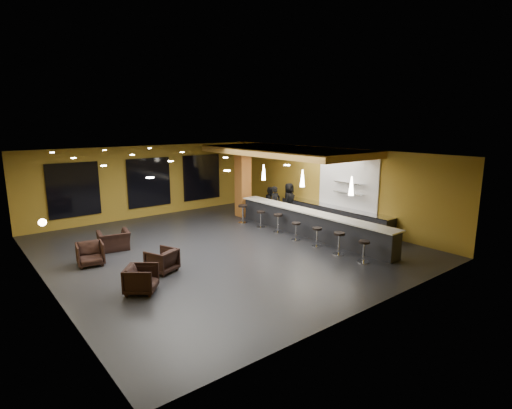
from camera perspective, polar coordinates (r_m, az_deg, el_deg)
floor at (r=15.21m, az=-4.75°, el=-6.25°), size 12.00×13.00×0.10m
ceiling at (r=14.50m, az=-4.99°, el=7.40°), size 12.00×13.00×0.10m
wall_back at (r=20.45m, az=-15.16°, el=3.23°), size 12.00×0.10×3.50m
wall_front at (r=10.13m, az=16.32°, el=-5.33°), size 12.00×0.10×3.50m
wall_left at (r=12.54m, az=-28.53°, el=-3.05°), size 0.10×13.00×3.50m
wall_right at (r=18.74m, az=10.71°, el=2.68°), size 0.10×13.00×3.50m
wood_soffit at (r=17.77m, az=4.07°, el=7.60°), size 3.60×8.00×0.28m
window_left at (r=19.25m, az=-24.59°, el=1.90°), size 2.20×0.06×2.40m
window_center at (r=20.36m, az=-15.02°, el=3.06°), size 2.20×0.06×2.40m
window_right at (r=21.71m, az=-7.76°, el=3.88°), size 2.20×0.06×2.40m
tile_backsplash at (r=18.00m, az=12.96°, el=3.03°), size 0.06×3.20×2.40m
bar_counter at (r=16.58m, az=7.72°, el=-2.81°), size 0.60×8.00×1.00m
bar_top at (r=16.46m, az=7.77°, el=-1.04°), size 0.78×8.10×0.05m
prep_counter at (r=18.37m, az=10.91°, el=-1.70°), size 0.70×6.00×0.86m
prep_top at (r=18.27m, az=10.97°, el=-0.31°), size 0.72×6.00×0.03m
wall_shelf_lower at (r=17.83m, az=13.12°, el=1.64°), size 0.30×1.50×0.03m
wall_shelf_upper at (r=17.76m, az=13.19°, el=3.07°), size 0.30×1.50×0.03m
column at (r=19.72m, az=-1.88°, el=3.33°), size 0.60×0.60×3.50m
wall_sconce at (r=13.03m, az=-28.22°, el=-2.27°), size 0.22×0.22×0.22m
pendant_0 at (r=14.93m, az=13.46°, el=2.61°), size 0.20×0.20×0.70m
pendant_1 at (r=16.57m, az=6.65°, el=3.73°), size 0.20×0.20×0.70m
pendant_2 at (r=18.39m, az=1.10°, el=4.61°), size 0.20×0.20×0.70m
staff_a at (r=18.97m, az=2.78°, el=0.14°), size 0.64×0.46×1.64m
staff_b at (r=19.54m, az=2.12°, el=0.32°), size 0.90×0.81×1.53m
staff_c at (r=19.62m, az=4.74°, el=0.61°), size 0.98×0.83×1.71m
armchair_a at (r=11.64m, az=-16.07°, el=-10.21°), size 1.16×1.15×0.76m
armchair_b at (r=12.96m, az=-13.30°, el=-7.79°), size 1.06×1.07×0.75m
armchair_c at (r=14.28m, az=-22.59°, el=-6.54°), size 0.95×0.96×0.76m
armchair_d at (r=15.63m, az=-19.66°, el=-4.87°), size 1.24×1.13×0.71m
bar_stool_0 at (r=13.86m, az=15.15°, el=-6.11°), size 0.39×0.39×0.76m
bar_stool_1 at (r=14.46m, az=11.78°, el=-5.06°), size 0.41×0.41×0.82m
bar_stool_2 at (r=15.24m, az=8.70°, el=-4.25°), size 0.37×0.37×0.74m
bar_stool_3 at (r=15.97m, az=5.74°, el=-3.48°), size 0.36×0.36×0.72m
bar_stool_4 at (r=16.98m, az=3.17°, el=-2.33°), size 0.41×0.41×0.80m
bar_stool_5 at (r=17.75m, az=0.68°, el=-1.80°), size 0.38×0.38×0.75m
bar_stool_6 at (r=18.51m, az=-1.90°, el=-1.01°), size 0.43×0.43×0.86m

